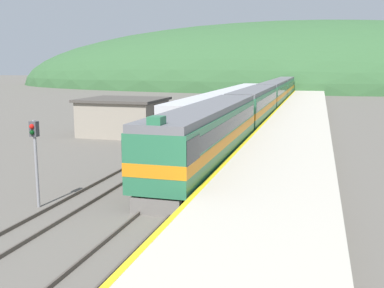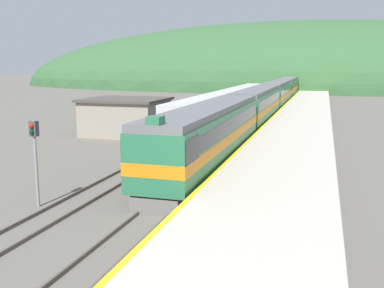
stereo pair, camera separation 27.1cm
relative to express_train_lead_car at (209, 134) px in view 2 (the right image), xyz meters
name	(u,v)px [view 2 (the right image)]	position (x,y,z in m)	size (l,w,h in m)	color
track_main	(275,109)	(0.00, 40.55, -2.15)	(1.52, 180.00, 0.16)	#4C443D
track_siding	(246,108)	(-4.33, 40.55, -2.15)	(1.52, 180.00, 0.16)	#4C443D
platform	(300,123)	(4.78, 20.55, -1.71)	(6.29, 140.00, 1.05)	#BCB5A5
distant_hills	(301,87)	(0.00, 115.43, -2.23)	(185.83, 83.63, 39.29)	#335B33
station_shed	(126,116)	(-11.11, 11.26, -0.46)	(7.56, 6.74, 3.52)	gray
express_train_lead_car	(209,134)	(0.00, 0.00, 0.00)	(3.04, 20.87, 4.44)	black
carriage_second	(257,105)	(0.00, 21.64, -0.01)	(3.03, 20.18, 4.08)	black
carriage_third	(277,94)	(0.00, 42.70, -0.01)	(3.03, 20.18, 4.08)	black
carriage_fourth	(288,87)	(0.00, 63.75, -0.01)	(3.03, 20.18, 4.08)	black
carriage_fifth	(295,83)	(0.00, 84.81, -0.01)	(3.03, 20.18, 4.08)	black
siding_train	(230,104)	(-4.33, 27.80, -0.44)	(2.90, 44.78, 3.47)	black
signal_post_siding	(35,145)	(-5.75, -10.46, 0.74)	(0.36, 0.42, 4.16)	gray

